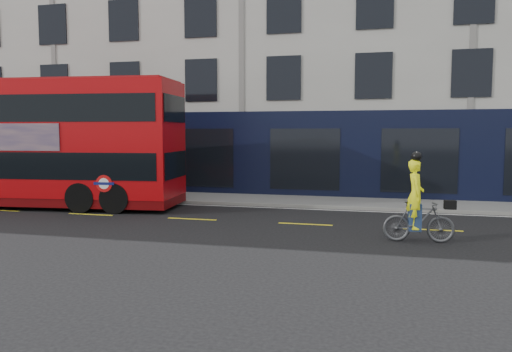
% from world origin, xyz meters
% --- Properties ---
extents(ground, '(120.00, 120.00, 0.00)m').
position_xyz_m(ground, '(0.00, 0.00, 0.00)').
color(ground, black).
rests_on(ground, ground).
extents(pavement, '(60.00, 3.00, 0.12)m').
position_xyz_m(pavement, '(0.00, 6.50, 0.06)').
color(pavement, slate).
rests_on(pavement, ground).
extents(kerb, '(60.00, 0.12, 0.13)m').
position_xyz_m(kerb, '(0.00, 5.00, 0.07)').
color(kerb, gray).
rests_on(kerb, ground).
extents(building_terrace, '(50.00, 10.07, 15.00)m').
position_xyz_m(building_terrace, '(0.00, 12.94, 7.49)').
color(building_terrace, '#B9B7AE').
rests_on(building_terrace, ground).
extents(road_edge_line, '(58.00, 0.10, 0.01)m').
position_xyz_m(road_edge_line, '(0.00, 4.70, 0.00)').
color(road_edge_line, silver).
rests_on(road_edge_line, ground).
extents(lane_dashes, '(58.00, 0.12, 0.01)m').
position_xyz_m(lane_dashes, '(0.00, 1.50, 0.00)').
color(lane_dashes, yellow).
rests_on(lane_dashes, ground).
extents(bus, '(12.83, 4.04, 5.09)m').
position_xyz_m(bus, '(-7.62, 2.80, 2.61)').
color(bus, '#A8060A').
rests_on(bus, ground).
extents(cyclist, '(1.96, 0.73, 2.52)m').
position_xyz_m(cyclist, '(7.40, -0.40, 0.85)').
color(cyclist, '#4A4C4F').
rests_on(cyclist, ground).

